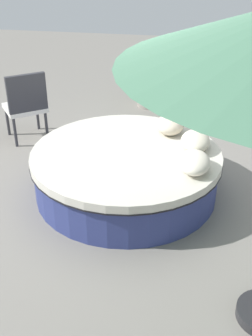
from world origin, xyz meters
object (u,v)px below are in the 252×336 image
throw_pillow_0 (194,162)px  patio_chair (26,103)px  planter (150,76)px  round_bed (126,171)px  throw_pillow_1 (195,141)px  throw_pillow_2 (170,125)px

throw_pillow_0 → patio_chair: size_ratio=0.46×
throw_pillow_0 → planter: 3.08m
round_bed → throw_pillow_0: bearing=69.1°
throw_pillow_1 → throw_pillow_2: 0.47m
round_bed → throw_pillow_2: (-0.57, 0.43, 0.35)m
planter → throw_pillow_1: bearing=18.0°
throw_pillow_0 → planter: size_ratio=0.50×
round_bed → planter: (-2.69, -0.08, 0.24)m
throw_pillow_2 → planter: bearing=-166.7°
throw_pillow_2 → throw_pillow_1: bearing=40.5°
throw_pillow_0 → round_bed: bearing=-110.9°
throw_pillow_2 → planter: planter is taller
throw_pillow_2 → planter: 2.18m
patio_chair → throw_pillow_0: bearing=-68.0°
throw_pillow_2 → patio_chair: size_ratio=0.42×
patio_chair → planter: size_ratio=1.10×
round_bed → patio_chair: patio_chair is taller
round_bed → patio_chair: size_ratio=2.12×
throw_pillow_0 → patio_chair: 2.68m
round_bed → throw_pillow_1: (-0.21, 0.73, 0.34)m
throw_pillow_1 → planter: size_ratio=0.53×
throw_pillow_0 → throw_pillow_1: size_ratio=0.95×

